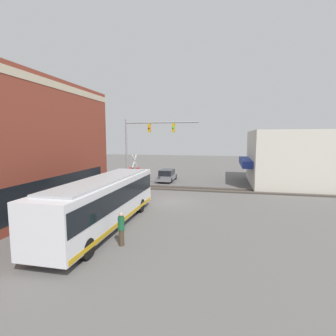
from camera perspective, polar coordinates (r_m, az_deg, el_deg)
ground_plane at (r=23.26m, az=0.91°, el=-7.29°), size 120.00×120.00×0.00m
shop_building at (r=34.34m, az=24.38°, el=2.04°), size 11.65×9.54×6.41m
city_bus at (r=16.79m, az=-13.80°, el=-6.90°), size 11.89×2.59×3.12m
traffic_signal_gantry at (r=27.91m, az=-5.01°, el=6.36°), size 0.42×7.84×7.55m
crossing_signal at (r=28.36m, az=-7.28°, el=-0.11°), size 1.41×1.18×3.81m
rail_track_near at (r=29.02m, az=3.27°, el=-4.44°), size 2.60×60.00×0.15m
parked_car_grey at (r=33.84m, az=-0.18°, el=-1.67°), size 4.88×1.82×1.52m
pedestrian_near_bus at (r=14.13m, az=-10.14°, el=-12.86°), size 0.34×0.34×1.77m
pedestrian_at_crossing at (r=29.14m, az=-5.25°, el=-2.63°), size 0.34×0.34×1.80m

